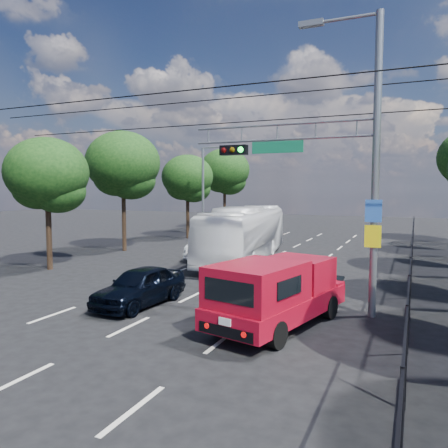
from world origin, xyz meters
The scene contains 14 objects.
ground centered at (0.00, 0.00, 0.00)m, with size 120.00×120.00×0.00m, color black.
lane_markings centered at (0.00, 14.00, 0.01)m, with size 6.12×38.00×0.01m.
signal_mast centered at (5.28, 7.99, 5.24)m, with size 6.43×0.39×9.50m.
streetlight_left centered at (-6.33, 22.00, 3.94)m, with size 2.09×0.22×7.08m.
utility_wires centered at (0.00, 8.83, 7.23)m, with size 22.00×5.04×0.74m.
fence_right centered at (7.60, 12.17, 1.03)m, with size 0.06×34.03×2.00m.
tree_left_b centered at (-9.18, 10.02, 4.58)m, with size 4.08×4.08×6.63m.
tree_left_c centered at (-9.78, 17.02, 5.40)m, with size 4.80×4.80×7.80m.
tree_left_d centered at (-9.38, 25.02, 4.72)m, with size 4.20×4.20×6.83m.
tree_left_e centered at (-9.58, 33.02, 5.53)m, with size 4.92×4.92×7.99m.
red_pickup centered at (4.02, 5.76, 1.09)m, with size 3.17×5.78×2.04m.
navy_hatchback centered at (-1.09, 6.15, 0.68)m, with size 1.60×3.99×1.36m, color black.
white_bus centered at (-1.19, 16.58, 1.53)m, with size 2.57×10.99×3.06m, color white.
white_van centered at (-3.15, 16.63, 0.76)m, with size 1.61×4.62×1.52m, color white.
Camera 1 is at (7.67, -6.45, 4.11)m, focal length 35.00 mm.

